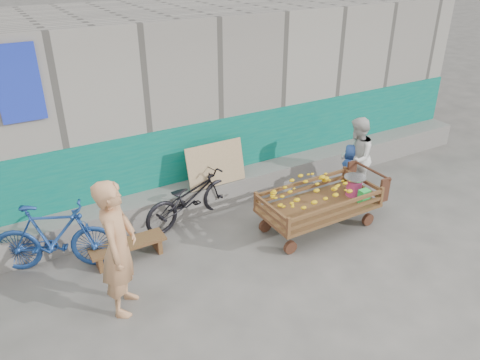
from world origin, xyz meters
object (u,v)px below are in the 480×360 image
banana_cart (318,197)px  bench (128,247)px  bicycle_blue (54,237)px  woman (356,157)px  bicycle_dark (190,197)px  vendor_man (119,248)px  child (350,169)px

banana_cart → bench: banana_cart is taller
bicycle_blue → woman: bearing=-70.0°
bench → bicycle_dark: bicycle_dark is taller
bicycle_dark → banana_cart: bearing=-139.1°
banana_cart → bicycle_blue: (-3.64, 0.99, -0.07)m
vendor_man → bicycle_dark: vendor_man is taller
vendor_man → bicycle_blue: bearing=55.0°
child → bicycle_blue: 4.93m
vendor_man → woman: 4.45m
banana_cart → child: (1.28, 0.69, -0.12)m
banana_cart → bench: 2.87m
child → bicycle_blue: bearing=-32.9°
woman → banana_cart: bearing=-15.8°
child → bicycle_dark: bearing=-39.3°
woman → bicycle_blue: (-4.92, 0.41, -0.21)m
banana_cart → bicycle_dark: bicycle_dark is taller
bench → bicycle_blue: bearing=162.8°
bench → woman: woman is taller
banana_cart → bicycle_blue: bicycle_blue is taller
child → bicycle_dark: size_ratio=0.55×
woman → child: bearing=-130.1°
banana_cart → bicycle_dark: (-1.57, 1.19, -0.14)m
bicycle_blue → vendor_man: bearing=-130.9°
bench → child: 4.05m
banana_cart → bench: size_ratio=1.87×
woman → child: (0.00, 0.11, -0.26)m
vendor_man → bicycle_blue: (-0.54, 1.21, -0.37)m
bench → child: (4.04, -0.03, 0.25)m
vendor_man → bicycle_dark: (1.52, 1.41, -0.44)m
bicycle_blue → child: bearing=-68.7°
bicycle_dark → bicycle_blue: bearing=83.7°
child → bicycle_blue: (-4.92, 0.30, 0.05)m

